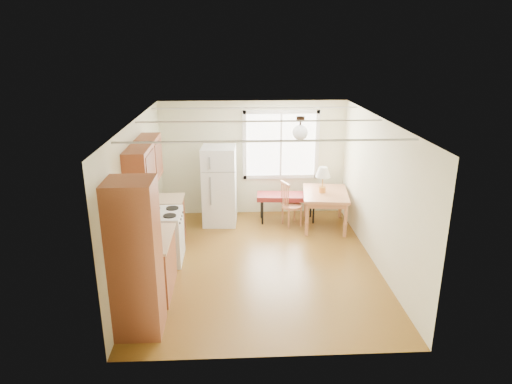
{
  "coord_description": "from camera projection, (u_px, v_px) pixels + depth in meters",
  "views": [
    {
      "loc": [
        -0.43,
        -7.16,
        3.69
      ],
      "look_at": [
        -0.04,
        0.48,
        1.15
      ],
      "focal_mm": 32.0,
      "sensor_mm": 36.0,
      "label": 1
    }
  ],
  "objects": [
    {
      "name": "chair",
      "position": [
        288.0,
        201.0,
        9.4
      ],
      "size": [
        0.46,
        0.46,
        0.95
      ],
      "rotation": [
        0.0,
        0.0,
        0.35
      ],
      "color": "#AD6942",
      "rests_on": "ground"
    },
    {
      "name": "dining_table",
      "position": [
        325.0,
        197.0,
        9.36
      ],
      "size": [
        1.04,
        1.3,
        0.74
      ],
      "rotation": [
        0.0,
        0.0,
        -0.13
      ],
      "color": "#AD6942",
      "rests_on": "ground"
    },
    {
      "name": "window_unit",
      "position": [
        281.0,
        145.0,
        9.86
      ],
      "size": [
        1.64,
        0.05,
        1.51
      ],
      "color": "white",
      "rests_on": "room_shell"
    },
    {
      "name": "kettle",
      "position": [
        147.0,
        221.0,
        7.19
      ],
      "size": [
        0.12,
        0.12,
        0.23
      ],
      "color": "red",
      "rests_on": "kitchen_run"
    },
    {
      "name": "bench",
      "position": [
        287.0,
        197.0,
        9.68
      ],
      "size": [
        1.32,
        0.57,
        0.59
      ],
      "rotation": [
        0.0,
        0.0,
        -0.08
      ],
      "color": "maroon",
      "rests_on": "ground"
    },
    {
      "name": "table_lamp",
      "position": [
        323.0,
        174.0,
        9.21
      ],
      "size": [
        0.31,
        0.31,
        0.53
      ],
      "rotation": [
        0.0,
        0.0,
        -0.32
      ],
      "color": "#C58C3F",
      "rests_on": "dining_table"
    },
    {
      "name": "coffee_maker",
      "position": [
        144.0,
        236.0,
        6.51
      ],
      "size": [
        0.23,
        0.28,
        0.37
      ],
      "rotation": [
        0.0,
        0.0,
        -0.23
      ],
      "color": "black",
      "rests_on": "kitchen_run"
    },
    {
      "name": "refrigerator",
      "position": [
        219.0,
        186.0,
        9.47
      ],
      "size": [
        0.72,
        0.73,
        1.65
      ],
      "rotation": [
        0.0,
        0.0,
        -0.06
      ],
      "color": "white",
      "rests_on": "ground"
    },
    {
      "name": "kitchen_run",
      "position": [
        151.0,
        236.0,
        7.02
      ],
      "size": [
        0.65,
        3.4,
        2.2
      ],
      "color": "brown",
      "rests_on": "ground"
    },
    {
      "name": "room_shell",
      "position": [
        260.0,
        195.0,
        7.58
      ],
      "size": [
        4.6,
        5.6,
        2.62
      ],
      "color": "#5D3A13",
      "rests_on": "ground"
    },
    {
      "name": "pendant_light",
      "position": [
        300.0,
        132.0,
        7.68
      ],
      "size": [
        0.26,
        0.26,
        0.4
      ],
      "color": "black",
      "rests_on": "room_shell"
    }
  ]
}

